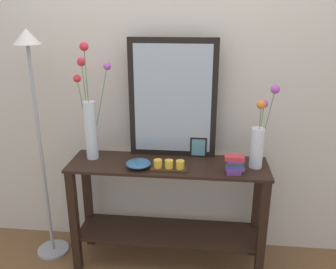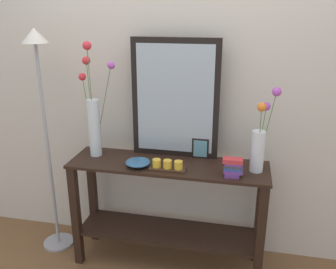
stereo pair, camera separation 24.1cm
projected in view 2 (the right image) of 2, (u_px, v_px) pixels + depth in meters
The scene contains 11 objects.
ground_plane at pixel (168, 261), 2.75m from camera, with size 7.00×6.00×0.02m, color brown.
wall_back at pixel (177, 77), 2.59m from camera, with size 6.40×0.08×2.70m, color beige.
console_table at pixel (168, 202), 2.58m from camera, with size 1.38×0.38×0.81m.
mirror_leaning at pixel (175, 99), 2.49m from camera, with size 0.62×0.03×0.84m.
tall_vase_left at pixel (94, 116), 2.54m from camera, with size 0.26×0.20×0.82m.
vase_right at pixel (260, 142), 2.30m from camera, with size 0.15×0.15×0.56m.
candle_tray at pixel (167, 166), 2.38m from camera, with size 0.24×0.09×0.07m.
picture_frame_small at pixel (200, 148), 2.55m from camera, with size 0.12×0.01×0.15m.
decorative_bowl at pixel (138, 162), 2.43m from camera, with size 0.17×0.17×0.05m.
book_stack at pixel (233, 167), 2.28m from camera, with size 0.13×0.10×0.12m.
floor_lamp at pixel (43, 108), 2.57m from camera, with size 0.24×0.24×1.70m.
Camera 2 is at (0.48, -2.22, 1.81)m, focal length 38.38 mm.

